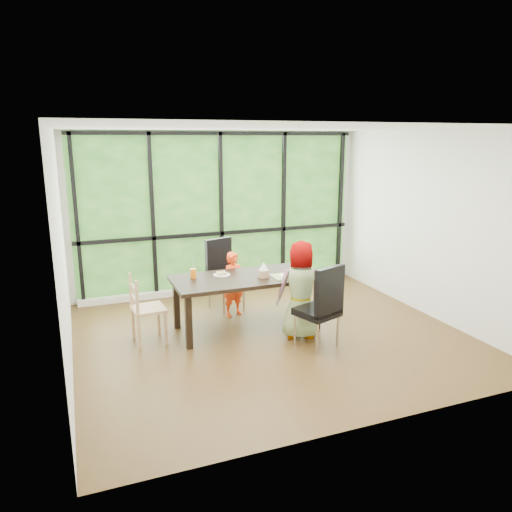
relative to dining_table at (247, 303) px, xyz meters
name	(u,v)px	position (x,y,z in m)	size (l,w,h in m)	color
ground	(271,335)	(0.22, -0.36, -0.38)	(5.00, 5.00, 0.00)	black
back_wall	(220,212)	(0.22, 1.89, 0.98)	(5.00, 5.00, 0.00)	silver
foliage_backdrop	(221,212)	(0.22, 1.87, 0.98)	(4.80, 0.02, 2.65)	#1F4F19
window_mullions	(221,213)	(0.22, 1.83, 0.98)	(4.80, 0.06, 2.65)	black
window_sill	(223,287)	(0.22, 1.79, -0.33)	(4.80, 0.12, 0.10)	silver
dining_table	(247,303)	(0.00, 0.00, 0.00)	(2.00, 0.92, 0.75)	black
chair_window_leather	(226,275)	(-0.02, 0.87, 0.17)	(0.46, 0.46, 1.08)	black
chair_interior_leather	(317,306)	(0.62, -0.87, 0.17)	(0.46, 0.46, 1.08)	black
chair_end_beech	(148,309)	(-1.33, 0.02, 0.08)	(0.42, 0.40, 0.90)	#AB7E59
child_toddler	(234,284)	(0.00, 0.55, 0.11)	(0.35, 0.23, 0.97)	#FF4113
child_older	(302,290)	(0.59, -0.52, 0.27)	(0.63, 0.41, 1.30)	gray
placemat	(288,276)	(0.53, -0.19, 0.38)	(0.43, 0.31, 0.01)	tan
plate_far	(222,275)	(-0.30, 0.17, 0.38)	(0.23, 0.23, 0.01)	white
plate_near	(288,276)	(0.53, -0.19, 0.38)	(0.23, 0.23, 0.01)	white
orange_cup	(193,273)	(-0.69, 0.19, 0.44)	(0.08, 0.08, 0.13)	orange
green_cup	(310,271)	(0.82, -0.28, 0.44)	(0.08, 0.08, 0.13)	#63C637
tissue_box	(264,274)	(0.20, -0.12, 0.43)	(0.12, 0.12, 0.10)	tan
crepe_rolls_far	(222,273)	(-0.30, 0.17, 0.41)	(0.15, 0.12, 0.04)	tan
crepe_rolls_near	(288,274)	(0.53, -0.19, 0.41)	(0.05, 0.12, 0.04)	tan
straw_white	(193,266)	(-0.69, 0.19, 0.54)	(0.01, 0.01, 0.20)	white
straw_pink	(310,264)	(0.82, -0.28, 0.54)	(0.01, 0.01, 0.20)	pink
tissue	(264,266)	(0.20, -0.12, 0.53)	(0.12, 0.12, 0.11)	white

